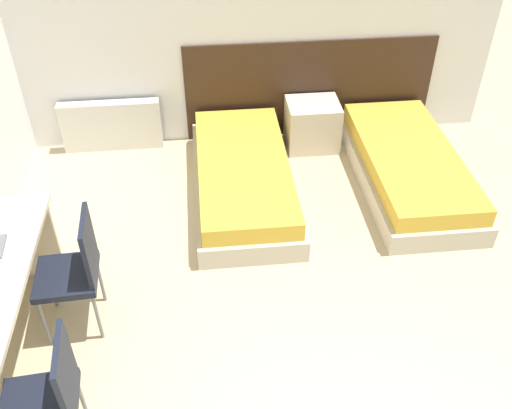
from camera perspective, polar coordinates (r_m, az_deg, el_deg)
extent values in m
cube|color=white|center=(5.47, -2.23, 19.15)|extent=(5.10, 0.05, 2.70)
cube|color=#382316|center=(5.87, 5.36, 11.41)|extent=(2.49, 0.03, 1.01)
cube|color=beige|center=(5.16, -1.26, 2.01)|extent=(0.87, 1.90, 0.19)
cube|color=gold|center=(5.05, -1.28, 3.63)|extent=(0.79, 1.82, 0.16)
cube|color=beige|center=(5.47, 14.82, 2.96)|extent=(0.87, 1.90, 0.19)
cube|color=gold|center=(5.37, 15.12, 4.49)|extent=(0.79, 1.82, 0.16)
cube|color=beige|center=(5.78, 5.64, 7.96)|extent=(0.51, 0.43, 0.48)
cube|color=silver|center=(5.88, -14.24, 7.65)|extent=(0.98, 0.12, 0.51)
cube|color=beige|center=(4.52, -22.60, -3.38)|extent=(0.55, 0.04, 0.72)
cube|color=black|center=(4.00, -18.42, -6.83)|extent=(0.42, 0.42, 0.05)
cube|color=black|center=(3.80, -16.39, -4.01)|extent=(0.05, 0.37, 0.44)
cylinder|color=slate|center=(4.09, -20.40, -11.04)|extent=(0.02, 0.02, 0.42)
cylinder|color=slate|center=(4.32, -19.82, -7.59)|extent=(0.02, 0.02, 0.42)
cylinder|color=slate|center=(4.02, -15.55, -10.76)|extent=(0.02, 0.02, 0.42)
cylinder|color=slate|center=(4.25, -15.27, -7.26)|extent=(0.02, 0.02, 0.42)
cube|color=black|center=(3.41, -20.90, -18.45)|extent=(0.43, 0.43, 0.05)
cube|color=black|center=(3.17, -18.51, -15.83)|extent=(0.06, 0.37, 0.44)
cylinder|color=slate|center=(3.73, -22.46, -18.36)|extent=(0.02, 0.02, 0.42)
cylinder|color=slate|center=(3.65, -16.97, -18.12)|extent=(0.02, 0.02, 0.42)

